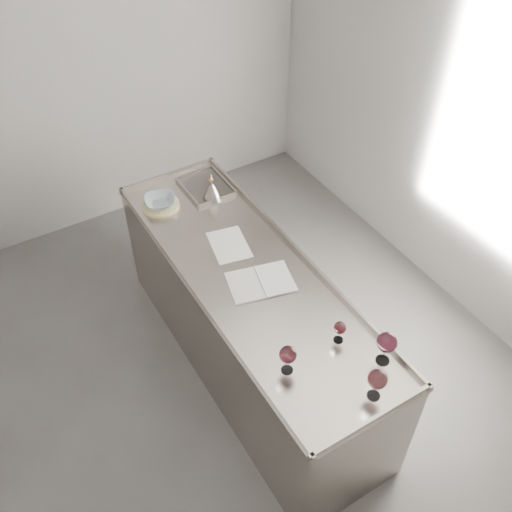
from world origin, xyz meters
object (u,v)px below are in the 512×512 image
wine_glass_small (340,328)px  counter (250,322)px  wine_glass_left (288,355)px  wine_glass_middle (377,380)px  wine_funnel (212,191)px  wine_glass_right (387,343)px  ceramic_bowl (160,201)px  notebook (261,282)px

wine_glass_small → counter: bearing=102.5°
wine_glass_left → wine_glass_small: 0.35m
wine_glass_middle → wine_glass_small: (0.06, 0.38, -0.04)m
counter → wine_glass_small: bearing=-77.5°
wine_funnel → wine_glass_right: bearing=-86.0°
wine_funnel → counter: bearing=-101.3°
counter → wine_glass_left: bearing=-105.2°
wine_glass_small → wine_funnel: (-0.00, 1.48, -0.03)m
wine_glass_left → wine_funnel: 1.55m
counter → wine_funnel: wine_funnel is taller
wine_glass_right → wine_funnel: bearing=94.0°
wine_glass_right → ceramic_bowl: wine_glass_right is taller
wine_glass_middle → wine_glass_small: wine_glass_middle is taller
wine_glass_middle → wine_funnel: (0.06, 1.86, -0.07)m
wine_glass_small → wine_funnel: bearing=90.0°
wine_glass_left → ceramic_bowl: (-0.00, 1.61, -0.08)m
notebook → wine_glass_right: bearing=-58.9°
counter → wine_glass_small: wine_glass_small is taller
notebook → wine_funnel: (0.14, 0.89, 0.06)m
wine_glass_right → wine_glass_small: wine_glass_right is taller
wine_glass_middle → ceramic_bowl: size_ratio=0.92×
wine_glass_small → notebook: wine_glass_small is taller
counter → ceramic_bowl: 1.04m
wine_glass_left → wine_glass_small: size_ratio=1.30×
counter → wine_glass_right: (0.27, -0.94, 0.62)m
wine_glass_small → ceramic_bowl: 1.63m
ceramic_bowl → notebook: bearing=-77.8°
wine_glass_left → wine_glass_middle: bearing=-51.0°
wine_glass_left → wine_glass_right: 0.52m
wine_glass_left → notebook: bearing=70.8°
wine_glass_right → wine_funnel: wine_funnel is taller
notebook → ceramic_bowl: 1.02m
wine_glass_middle → wine_funnel: 1.86m
notebook → ceramic_bowl: (-0.21, 0.99, 0.04)m
notebook → wine_glass_middle: bearing=-71.7°
counter → notebook: counter is taller
counter → ceramic_bowl: ceramic_bowl is taller
counter → wine_funnel: bearing=78.7°
wine_glass_small → ceramic_bowl: bearing=102.5°
wine_glass_small → notebook: size_ratio=0.32×
wine_glass_left → notebook: size_ratio=0.41×
wine_glass_left → ceramic_bowl: 1.61m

